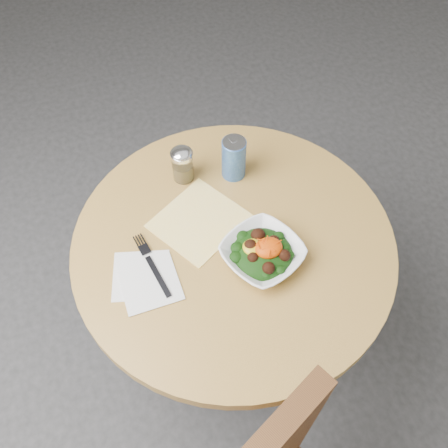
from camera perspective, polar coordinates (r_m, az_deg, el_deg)
name	(u,v)px	position (r m, az deg, el deg)	size (l,w,h in m)	color
ground	(231,341)	(2.05, 0.76, -13.27)	(6.00, 6.00, 0.00)	#2B2A2D
table	(233,274)	(1.55, 0.98, -5.77)	(0.90, 0.90, 0.75)	black
cloth_napkin	(199,221)	(1.42, -2.88, 0.38)	(0.23, 0.21, 0.00)	#EFB50C
paper_napkins	(146,279)	(1.33, -8.96, -6.26)	(0.18, 0.20, 0.00)	silver
salad_bowl	(262,253)	(1.33, 4.41, -3.32)	(0.27, 0.27, 0.08)	white
fork	(151,263)	(1.35, -8.34, -4.39)	(0.05, 0.22, 0.00)	black
spice_shaker	(183,164)	(1.48, -4.75, 6.79)	(0.07, 0.07, 0.12)	silver
beverage_can	(234,158)	(1.48, 1.12, 7.54)	(0.07, 0.07, 0.14)	navy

